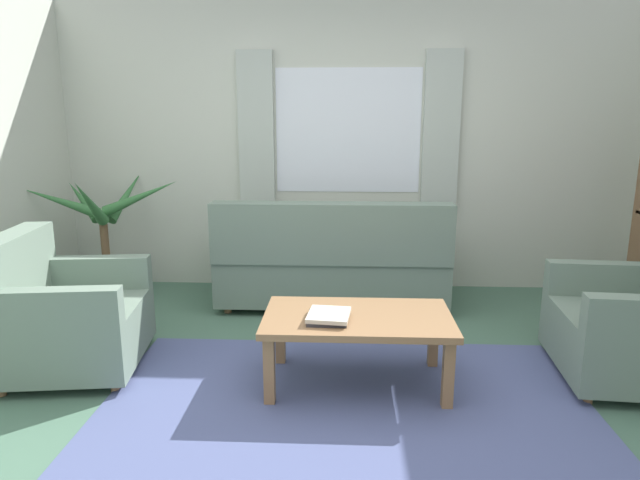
# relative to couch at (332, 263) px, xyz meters

# --- Properties ---
(ground_plane) EXTENTS (6.24, 6.24, 0.00)m
(ground_plane) POSITION_rel_couch_xyz_m (0.12, -1.62, -0.37)
(ground_plane) COLOR #476B56
(wall_back) EXTENTS (5.32, 0.12, 2.60)m
(wall_back) POSITION_rel_couch_xyz_m (0.12, 0.64, 0.93)
(wall_back) COLOR beige
(wall_back) RESTS_ON ground_plane
(window_with_curtains) EXTENTS (1.98, 0.07, 1.40)m
(window_with_curtains) POSITION_rel_couch_xyz_m (0.12, 0.56, 1.08)
(window_with_curtains) COLOR white
(area_rug) EXTENTS (2.72, 1.61, 0.01)m
(area_rug) POSITION_rel_couch_xyz_m (0.12, -1.62, -0.36)
(area_rug) COLOR #4C5684
(area_rug) RESTS_ON ground_plane
(couch) EXTENTS (1.90, 0.82, 0.92)m
(couch) POSITION_rel_couch_xyz_m (0.00, 0.00, 0.00)
(couch) COLOR slate
(couch) RESTS_ON ground_plane
(armchair_left) EXTENTS (0.92, 0.94, 0.88)m
(armchair_left) POSITION_rel_couch_xyz_m (-1.65, -1.29, -0.01)
(armchair_left) COLOR slate
(armchair_left) RESTS_ON ground_plane
(coffee_table) EXTENTS (1.10, 0.64, 0.44)m
(coffee_table) POSITION_rel_couch_xyz_m (0.19, -1.42, 0.01)
(coffee_table) COLOR olive
(coffee_table) RESTS_ON ground_plane
(book_stack_on_table) EXTENTS (0.26, 0.27, 0.04)m
(book_stack_on_table) POSITION_rel_couch_xyz_m (0.02, -1.51, 0.09)
(book_stack_on_table) COLOR #2D2D33
(book_stack_on_table) RESTS_ON coffee_table
(potted_plant) EXTENTS (1.25, 1.20, 1.15)m
(potted_plant) POSITION_rel_couch_xyz_m (-1.98, 0.10, 0.06)
(potted_plant) COLOR #56565B
(potted_plant) RESTS_ON ground_plane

